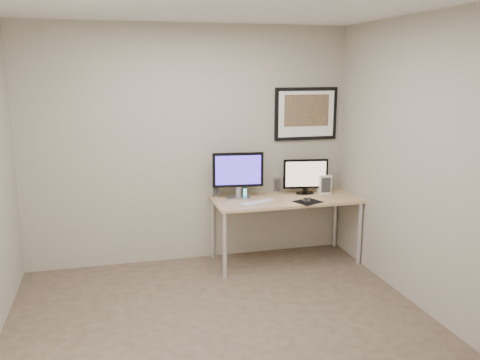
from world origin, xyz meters
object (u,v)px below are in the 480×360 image
Objects in this scene: framed_art at (306,114)px; speaker_right at (276,185)px; speaker_left at (216,188)px; monitor_tv at (306,175)px; desk at (285,204)px; monitor_large at (238,173)px; keyboard at (258,202)px; fan_unit at (324,184)px; phone_dock at (245,193)px.

framed_art is 0.88m from speaker_right.
speaker_left is (-1.08, -0.10, -0.79)m from framed_art.
monitor_tv reaches higher than speaker_left.
desk is 8.14× the size of speaker_left.
monitor_large is 1.10× the size of monitor_tv.
framed_art is at bearing 21.57° from speaker_left.
keyboard is at bearing -27.93° from speaker_left.
monitor_tv is 0.24m from fan_unit.
framed_art reaches higher than fan_unit.
speaker_right reaches higher than desk.
monitor_large is 0.41m from keyboard.
phone_dock is (0.08, 0.01, -0.22)m from monitor_large.
monitor_large is 2.59× the size of fan_unit.
monitor_large reaches higher than desk.
framed_art is 4.61× the size of speaker_right.
keyboard is 0.89m from fan_unit.
speaker_right is 1.39× the size of phone_dock.
fan_unit is at bearing -16.16° from phone_dock.
fan_unit reaches higher than phone_dock.
monitor_large reaches higher than keyboard.
speaker_right is (0.51, 0.18, -0.20)m from monitor_large.
speaker_right is at bearing 156.48° from monitor_tv.
framed_art reaches higher than monitor_large.
speaker_right is at bearing 29.36° from keyboard.
phone_dock is at bearing 177.50° from fan_unit.
framed_art reaches higher than speaker_left.
desk is 9.83× the size of speaker_right.
speaker_left is at bearing -170.33° from speaker_right.
phone_dock is at bearing -164.98° from framed_art.
framed_art is 1.08m from monitor_large.
desk is 2.86× the size of monitor_large.
speaker_right is at bearing 8.23° from phone_dock.
phone_dock is (-0.43, -0.18, -0.02)m from speaker_right.
speaker_left is 1.21× the size of speaker_right.
desk is at bearing -136.54° from framed_art.
monitor_tv is (0.28, 0.12, 0.28)m from desk.
framed_art is 1.34× the size of monitor_large.
keyboard is at bearing -146.32° from framed_art.
fan_unit is at bearing 10.53° from desk.
phone_dock reaches higher than desk.
monitor_large is 3.43× the size of speaker_right.
keyboard is (0.38, -0.37, -0.09)m from speaker_left.
speaker_left is at bearing -177.61° from monitor_tv.
framed_art is 1.35m from speaker_left.
framed_art is at bearing 43.46° from desk.
speaker_right is (0.73, 0.07, -0.02)m from speaker_left.
monitor_tv reaches higher than phone_dock.
speaker_right is 0.55m from fan_unit.
speaker_right is at bearing 90.86° from desk.
fan_unit is at bearing 9.87° from speaker_left.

